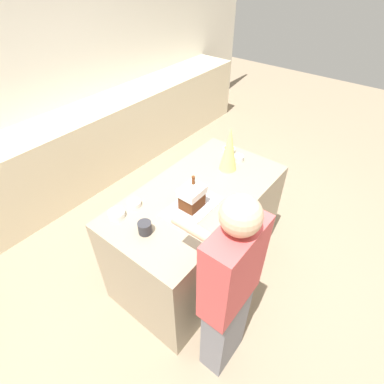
{
  "coord_description": "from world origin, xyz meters",
  "views": [
    {
      "loc": [
        -1.44,
        -1.08,
        2.42
      ],
      "look_at": [
        -0.08,
        0.0,
        0.97
      ],
      "focal_mm": 28.0,
      "sensor_mm": 36.0,
      "label": 1
    }
  ],
  "objects_px": {
    "candy_bowl_near_tray_left": "(117,214)",
    "person": "(229,294)",
    "baking_tray": "(192,207)",
    "mug": "(145,228)",
    "candy_bowl_behind_tray": "(134,203)",
    "candy_bowl_far_right": "(239,158)",
    "candy_bowl_center_rear": "(229,150)",
    "gingerbread_house": "(192,197)",
    "decorative_tree": "(229,149)"
  },
  "relations": [
    {
      "from": "decorative_tree",
      "to": "candy_bowl_behind_tray",
      "type": "height_order",
      "value": "decorative_tree"
    },
    {
      "from": "decorative_tree",
      "to": "mug",
      "type": "distance_m",
      "value": 0.98
    },
    {
      "from": "mug",
      "to": "person",
      "type": "height_order",
      "value": "person"
    },
    {
      "from": "baking_tray",
      "to": "candy_bowl_center_rear",
      "type": "relative_size",
      "value": 3.98
    },
    {
      "from": "candy_bowl_near_tray_left",
      "to": "candy_bowl_behind_tray",
      "type": "height_order",
      "value": "candy_bowl_near_tray_left"
    },
    {
      "from": "candy_bowl_center_rear",
      "to": "candy_bowl_behind_tray",
      "type": "relative_size",
      "value": 1.12
    },
    {
      "from": "baking_tray",
      "to": "candy_bowl_near_tray_left",
      "type": "height_order",
      "value": "candy_bowl_near_tray_left"
    },
    {
      "from": "candy_bowl_near_tray_left",
      "to": "mug",
      "type": "height_order",
      "value": "mug"
    },
    {
      "from": "baking_tray",
      "to": "candy_bowl_behind_tray",
      "type": "distance_m",
      "value": 0.43
    },
    {
      "from": "decorative_tree",
      "to": "candy_bowl_far_right",
      "type": "bearing_deg",
      "value": -3.3
    },
    {
      "from": "candy_bowl_behind_tray",
      "to": "person",
      "type": "bearing_deg",
      "value": -97.54
    },
    {
      "from": "decorative_tree",
      "to": "mug",
      "type": "height_order",
      "value": "decorative_tree"
    },
    {
      "from": "gingerbread_house",
      "to": "candy_bowl_behind_tray",
      "type": "height_order",
      "value": "gingerbread_house"
    },
    {
      "from": "decorative_tree",
      "to": "person",
      "type": "height_order",
      "value": "person"
    },
    {
      "from": "candy_bowl_far_right",
      "to": "person",
      "type": "xyz_separation_m",
      "value": [
        -1.12,
        -0.64,
        -0.12
      ]
    },
    {
      "from": "candy_bowl_near_tray_left",
      "to": "candy_bowl_behind_tray",
      "type": "relative_size",
      "value": 1.16
    },
    {
      "from": "baking_tray",
      "to": "candy_bowl_center_rear",
      "type": "distance_m",
      "value": 0.83
    },
    {
      "from": "candy_bowl_center_rear",
      "to": "person",
      "type": "bearing_deg",
      "value": -146.64
    },
    {
      "from": "candy_bowl_far_right",
      "to": "mug",
      "type": "xyz_separation_m",
      "value": [
        -1.14,
        0.03,
        0.02
      ]
    },
    {
      "from": "candy_bowl_near_tray_left",
      "to": "person",
      "type": "bearing_deg",
      "value": -87.87
    },
    {
      "from": "baking_tray",
      "to": "candy_bowl_center_rear",
      "type": "xyz_separation_m",
      "value": [
        0.81,
        0.2,
        0.02
      ]
    },
    {
      "from": "baking_tray",
      "to": "decorative_tree",
      "type": "bearing_deg",
      "value": 6.74
    },
    {
      "from": "decorative_tree",
      "to": "person",
      "type": "distance_m",
      "value": 1.19
    },
    {
      "from": "person",
      "to": "mug",
      "type": "bearing_deg",
      "value": 91.36
    },
    {
      "from": "candy_bowl_near_tray_left",
      "to": "person",
      "type": "xyz_separation_m",
      "value": [
        0.03,
        -0.94,
        -0.12
      ]
    },
    {
      "from": "candy_bowl_center_rear",
      "to": "person",
      "type": "height_order",
      "value": "person"
    },
    {
      "from": "gingerbread_house",
      "to": "decorative_tree",
      "type": "bearing_deg",
      "value": 6.73
    },
    {
      "from": "baking_tray",
      "to": "candy_bowl_far_right",
      "type": "distance_m",
      "value": 0.75
    },
    {
      "from": "candy_bowl_center_rear",
      "to": "candy_bowl_behind_tray",
      "type": "height_order",
      "value": "candy_bowl_center_rear"
    },
    {
      "from": "candy_bowl_behind_tray",
      "to": "candy_bowl_far_right",
      "type": "height_order",
      "value": "candy_bowl_far_right"
    },
    {
      "from": "candy_bowl_center_rear",
      "to": "mug",
      "type": "xyz_separation_m",
      "value": [
        -1.2,
        -0.11,
        0.02
      ]
    },
    {
      "from": "decorative_tree",
      "to": "candy_bowl_center_rear",
      "type": "distance_m",
      "value": 0.31
    },
    {
      "from": "candy_bowl_near_tray_left",
      "to": "candy_bowl_far_right",
      "type": "relative_size",
      "value": 1.3
    },
    {
      "from": "candy_bowl_center_rear",
      "to": "baking_tray",
      "type": "bearing_deg",
      "value": -166.06
    },
    {
      "from": "decorative_tree",
      "to": "gingerbread_house",
      "type": "bearing_deg",
      "value": -173.27
    },
    {
      "from": "decorative_tree",
      "to": "candy_bowl_far_right",
      "type": "relative_size",
      "value": 4.29
    },
    {
      "from": "gingerbread_house",
      "to": "person",
      "type": "relative_size",
      "value": 0.15
    },
    {
      "from": "decorative_tree",
      "to": "candy_bowl_center_rear",
      "type": "xyz_separation_m",
      "value": [
        0.23,
        0.13,
        -0.17
      ]
    },
    {
      "from": "candy_bowl_behind_tray",
      "to": "candy_bowl_far_right",
      "type": "relative_size",
      "value": 1.12
    },
    {
      "from": "baking_tray",
      "to": "candy_bowl_behind_tray",
      "type": "bearing_deg",
      "value": 125.83
    },
    {
      "from": "candy_bowl_center_rear",
      "to": "candy_bowl_far_right",
      "type": "xyz_separation_m",
      "value": [
        -0.06,
        -0.14,
        0.0
      ]
    },
    {
      "from": "candy_bowl_near_tray_left",
      "to": "candy_bowl_behind_tray",
      "type": "distance_m",
      "value": 0.16
    },
    {
      "from": "gingerbread_house",
      "to": "decorative_tree",
      "type": "xyz_separation_m",
      "value": [
        0.58,
        0.07,
        0.09
      ]
    },
    {
      "from": "candy_bowl_near_tray_left",
      "to": "mug",
      "type": "relative_size",
      "value": 1.25
    },
    {
      "from": "baking_tray",
      "to": "candy_bowl_behind_tray",
      "type": "height_order",
      "value": "candy_bowl_behind_tray"
    },
    {
      "from": "candy_bowl_behind_tray",
      "to": "candy_bowl_far_right",
      "type": "xyz_separation_m",
      "value": [
        1.0,
        -0.29,
        0.0
      ]
    },
    {
      "from": "candy_bowl_near_tray_left",
      "to": "mug",
      "type": "distance_m",
      "value": 0.27
    },
    {
      "from": "baking_tray",
      "to": "gingerbread_house",
      "type": "bearing_deg",
      "value": 27.22
    },
    {
      "from": "gingerbread_house",
      "to": "mug",
      "type": "distance_m",
      "value": 0.41
    },
    {
      "from": "baking_tray",
      "to": "mug",
      "type": "xyz_separation_m",
      "value": [
        -0.39,
        0.09,
        0.04
      ]
    }
  ]
}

